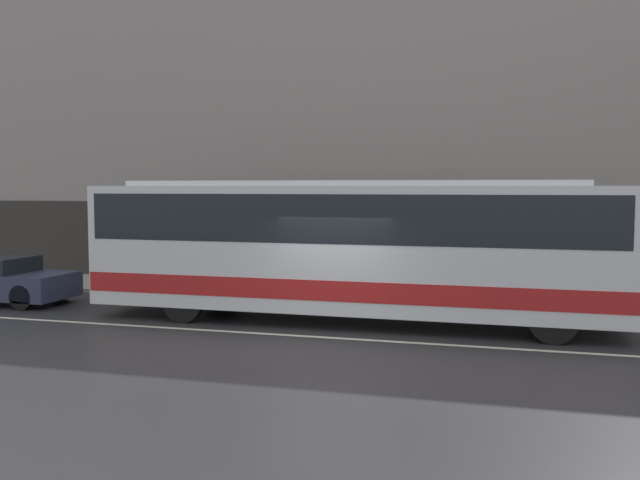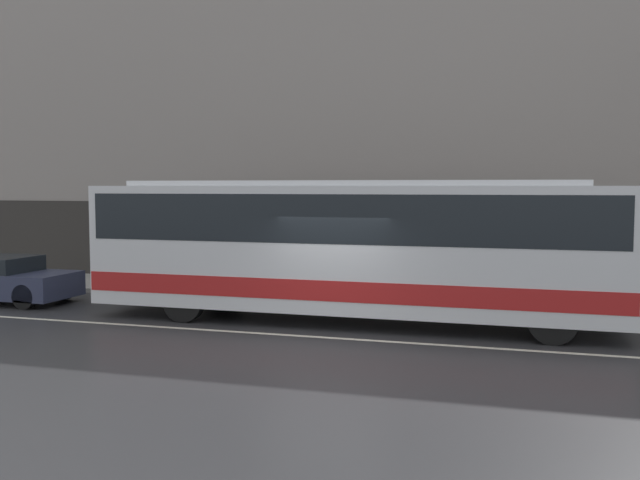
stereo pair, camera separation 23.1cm
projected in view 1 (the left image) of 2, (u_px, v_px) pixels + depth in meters
The scene contains 5 objects.
ground_plane at pixel (326, 338), 14.90m from camera, with size 60.00×60.00×0.00m, color #2D2D30.
sidewalk at pixel (379, 295), 20.23m from camera, with size 60.00×3.15×0.12m.
building_facade at pixel (391, 122), 21.50m from camera, with size 60.00×0.35×10.59m.
lane_stripe at pixel (326, 337), 14.90m from camera, with size 54.00×0.14×0.01m.
transit_bus at pixel (350, 243), 16.51m from camera, with size 12.20×2.59×3.29m.
Camera 1 is at (3.94, -14.16, 3.17)m, focal length 40.00 mm.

